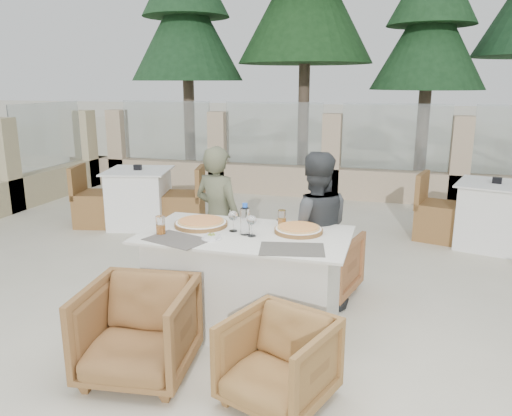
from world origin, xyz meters
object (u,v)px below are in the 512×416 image
(diner_right, at_px, (314,231))
(armchair_near_left, at_px, (138,331))
(pizza_right, at_px, (299,229))
(armchair_far_right, at_px, (321,263))
(beer_glass_left, at_px, (161,225))
(wine_glass_near, at_px, (252,225))
(beer_glass_right, at_px, (282,218))
(dining_table, at_px, (245,280))
(olive_dish, at_px, (211,236))
(wine_glass_centre, at_px, (233,220))
(bg_table_a, at_px, (139,198))
(diner_left, at_px, (218,218))
(pizza_left, at_px, (201,223))
(armchair_far_left, at_px, (234,254))
(bg_table_b, at_px, (493,216))
(water_bottle, at_px, (245,219))
(armchair_near_right, at_px, (278,362))

(diner_right, bearing_deg, armchair_near_left, 40.00)
(pizza_right, relative_size, armchair_far_right, 0.58)
(beer_glass_left, height_order, armchair_far_right, beer_glass_left)
(wine_glass_near, height_order, beer_glass_right, wine_glass_near)
(dining_table, height_order, beer_glass_left, beer_glass_left)
(olive_dish, xyz_separation_m, armchair_near_left, (-0.27, -0.66, -0.47))
(dining_table, xyz_separation_m, olive_dish, (-0.20, -0.21, 0.41))
(wine_glass_centre, height_order, diner_right, diner_right)
(bg_table_a, bearing_deg, diner_left, -56.28)
(dining_table, xyz_separation_m, pizza_right, (0.39, 0.14, 0.41))
(pizza_right, relative_size, diner_right, 0.28)
(beer_glass_right, distance_m, diner_right, 0.37)
(dining_table, distance_m, beer_glass_left, 0.79)
(pizza_left, relative_size, diner_right, 0.32)
(pizza_left, bearing_deg, wine_glass_centre, -12.90)
(armchair_far_left, relative_size, bg_table_b, 0.45)
(water_bottle, distance_m, wine_glass_centre, 0.13)
(diner_left, relative_size, diner_right, 1.00)
(pizza_left, height_order, diner_right, diner_right)
(diner_left, height_order, diner_right, diner_right)
(pizza_left, distance_m, bg_table_a, 2.90)
(armchair_near_left, xyz_separation_m, bg_table_b, (2.67, 3.53, 0.06))
(water_bottle, xyz_separation_m, olive_dish, (-0.21, -0.18, -0.10))
(bg_table_a, relative_size, bg_table_b, 1.00)
(diner_left, xyz_separation_m, diner_right, (0.93, -0.17, 0.00))
(armchair_far_right, distance_m, diner_left, 1.04)
(pizza_left, relative_size, armchair_far_left, 0.58)
(pizza_left, relative_size, beer_glass_left, 3.03)
(wine_glass_near, relative_size, armchair_near_right, 0.31)
(pizza_right, bearing_deg, water_bottle, -156.53)
(wine_glass_near, distance_m, beer_glass_left, 0.70)
(pizza_right, height_order, olive_dish, pizza_right)
(beer_glass_right, distance_m, bg_table_a, 3.22)
(pizza_right, bearing_deg, bg_table_b, 54.24)
(pizza_left, distance_m, olive_dish, 0.37)
(water_bottle, relative_size, bg_table_a, 0.15)
(pizza_left, distance_m, bg_table_b, 3.68)
(armchair_far_right, xyz_separation_m, bg_table_a, (-2.70, 1.55, 0.09))
(pizza_left, height_order, beer_glass_left, beer_glass_left)
(armchair_far_left, bearing_deg, armchair_near_left, 94.95)
(beer_glass_right, height_order, diner_right, diner_right)
(water_bottle, xyz_separation_m, diner_right, (0.44, 0.55, -0.22))
(pizza_left, bearing_deg, olive_dish, -55.79)
(water_bottle, distance_m, beer_glass_left, 0.65)
(dining_table, distance_m, water_bottle, 0.51)
(wine_glass_centre, distance_m, bg_table_b, 3.54)
(dining_table, relative_size, water_bottle, 6.50)
(pizza_left, distance_m, wine_glass_near, 0.50)
(bg_table_b, bearing_deg, bg_table_a, -160.67)
(water_bottle, height_order, olive_dish, water_bottle)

